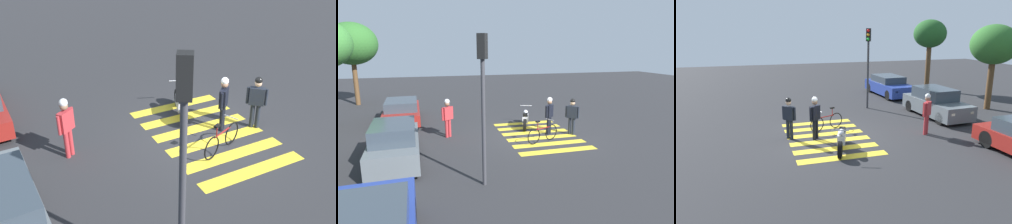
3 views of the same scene
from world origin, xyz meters
The scene contains 8 objects.
ground_plane centered at (0.00, 0.00, 0.00)m, with size 60.00×60.00×0.00m, color #2B2B2D.
police_motorcycle centered at (1.53, 0.15, 0.45)m, with size 2.06×0.99×1.03m.
leaning_bicycle centered at (-1.03, 0.21, 0.39)m, with size 0.74×1.66×1.02m.
officer_on_foot centered at (0.04, -0.54, 1.05)m, with size 0.49×0.53×1.81m.
officer_by_motorcycle centered at (-0.33, -1.56, 1.02)m, with size 0.49×0.51×1.77m.
pedestrian_bystander centered at (0.81, 4.21, 1.06)m, with size 0.46×0.55×1.82m.
crosswalk_stripes centered at (0.00, 0.00, 0.00)m, with size 4.95×3.35×0.01m.
traffic_light_pole centered at (-4.36, 3.46, 3.01)m, with size 0.36×0.33×4.52m.
Camera 1 is at (-8.66, 5.99, 6.16)m, focal length 40.68 mm.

